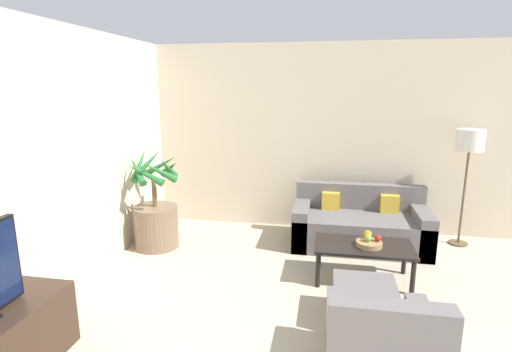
% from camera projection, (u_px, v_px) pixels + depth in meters
% --- Properties ---
extents(wall_back, '(8.45, 0.06, 2.70)m').
position_uv_depth(wall_back, '(390.00, 140.00, 5.63)').
color(wall_back, beige).
rests_on(wall_back, ground_plane).
extents(wall_left, '(0.06, 7.42, 2.70)m').
position_uv_depth(wall_left, '(19.00, 175.00, 3.41)').
color(wall_left, beige).
rests_on(wall_left, ground_plane).
extents(potted_palm, '(0.72, 0.72, 1.32)m').
position_uv_depth(potted_palm, '(156.00, 216.00, 5.25)').
color(potted_palm, brown).
rests_on(potted_palm, ground_plane).
extents(sofa_loveseat, '(1.74, 0.86, 0.78)m').
position_uv_depth(sofa_loveseat, '(359.00, 226.00, 5.33)').
color(sofa_loveseat, '#605B5B').
rests_on(sofa_loveseat, ground_plane).
extents(floor_lamp, '(0.34, 0.34, 1.56)m').
position_uv_depth(floor_lamp, '(469.00, 146.00, 5.13)').
color(floor_lamp, brown).
rests_on(floor_lamp, ground_plane).
extents(coffee_table, '(1.05, 0.58, 0.41)m').
position_uv_depth(coffee_table, '(363.00, 249.00, 4.34)').
color(coffee_table, black).
rests_on(coffee_table, ground_plane).
extents(fruit_bowl, '(0.28, 0.28, 0.06)m').
position_uv_depth(fruit_bowl, '(369.00, 244.00, 4.29)').
color(fruit_bowl, '#997A4C').
rests_on(fruit_bowl, coffee_table).
extents(apple_red, '(0.07, 0.07, 0.07)m').
position_uv_depth(apple_red, '(378.00, 238.00, 4.28)').
color(apple_red, red).
rests_on(apple_red, fruit_bowl).
extents(apple_green, '(0.08, 0.08, 0.08)m').
position_uv_depth(apple_green, '(368.00, 238.00, 4.28)').
color(apple_green, olive).
rests_on(apple_green, fruit_bowl).
extents(orange_fruit, '(0.09, 0.09, 0.09)m').
position_uv_depth(orange_fruit, '(368.00, 234.00, 4.36)').
color(orange_fruit, orange).
rests_on(orange_fruit, fruit_bowl).
extents(armchair, '(0.77, 0.85, 0.80)m').
position_uv_depth(armchair, '(380.00, 351.00, 2.83)').
color(armchair, '#605B5B').
rests_on(armchair, ground_plane).
extents(ottoman, '(0.56, 0.56, 0.36)m').
position_uv_depth(ottoman, '(364.00, 303.00, 3.61)').
color(ottoman, '#605B5B').
rests_on(ottoman, ground_plane).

